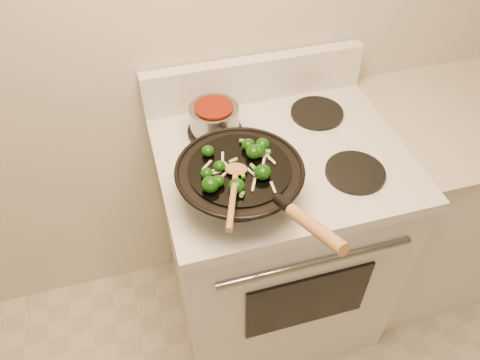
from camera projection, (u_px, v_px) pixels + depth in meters
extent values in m
cube|color=white|center=(274.00, 244.00, 1.82)|extent=(0.76, 0.64, 0.88)
cube|color=white|center=(281.00, 157.00, 1.49)|extent=(0.78, 0.66, 0.04)
cube|color=white|center=(255.00, 79.00, 1.62)|extent=(0.78, 0.05, 0.16)
cylinder|color=gray|center=(316.00, 262.00, 1.35)|extent=(0.60, 0.02, 0.02)
cube|color=black|center=(308.00, 301.00, 1.52)|extent=(0.42, 0.01, 0.28)
cylinder|color=black|center=(240.00, 196.00, 1.33)|extent=(0.18, 0.18, 0.01)
cylinder|color=black|center=(355.00, 172.00, 1.40)|extent=(0.18, 0.18, 0.01)
cylinder|color=black|center=(215.00, 131.00, 1.53)|extent=(0.18, 0.18, 0.01)
cylinder|color=black|center=(317.00, 113.00, 1.60)|extent=(0.18, 0.18, 0.01)
cube|color=white|center=(441.00, 199.00, 1.98)|extent=(0.75, 0.60, 0.88)
cube|color=beige|center=(480.00, 113.00, 1.65)|extent=(0.77, 0.62, 0.03)
torus|color=black|center=(240.00, 170.00, 1.26)|extent=(0.35, 0.35, 0.01)
cylinder|color=black|center=(240.00, 169.00, 1.25)|extent=(0.28, 0.28, 0.01)
cylinder|color=black|center=(283.00, 203.00, 1.10)|extent=(0.04, 0.07, 0.04)
cylinder|color=#A16D3F|center=(316.00, 228.00, 1.00)|extent=(0.08, 0.19, 0.08)
ellipsoid|color=#0E3608|center=(219.00, 166.00, 1.24)|extent=(0.03, 0.03, 0.03)
cylinder|color=#4D772B|center=(223.00, 167.00, 1.24)|extent=(0.02, 0.02, 0.01)
ellipsoid|color=#0E3608|center=(208.00, 151.00, 1.28)|extent=(0.04, 0.04, 0.03)
ellipsoid|color=#0E3608|center=(207.00, 174.00, 1.22)|extent=(0.03, 0.03, 0.03)
ellipsoid|color=#0E3608|center=(262.00, 144.00, 1.29)|extent=(0.04, 0.04, 0.03)
cylinder|color=#4D772B|center=(266.00, 146.00, 1.30)|extent=(0.02, 0.02, 0.01)
ellipsoid|color=#0E3608|center=(218.00, 181.00, 1.20)|extent=(0.04, 0.04, 0.03)
ellipsoid|color=#0E3608|center=(210.00, 184.00, 1.18)|extent=(0.05, 0.05, 0.04)
ellipsoid|color=#0E3608|center=(258.00, 151.00, 1.27)|extent=(0.04, 0.04, 0.04)
cylinder|color=#4D772B|center=(262.00, 153.00, 1.28)|extent=(0.02, 0.02, 0.01)
ellipsoid|color=#0E3608|center=(254.00, 152.00, 1.27)|extent=(0.04, 0.04, 0.04)
ellipsoid|color=#0E3608|center=(237.00, 186.00, 1.18)|extent=(0.04, 0.04, 0.04)
ellipsoid|color=#0E3608|center=(263.00, 172.00, 1.21)|extent=(0.05, 0.05, 0.04)
cylinder|color=#4D772B|center=(268.00, 174.00, 1.23)|extent=(0.02, 0.02, 0.01)
ellipsoid|color=#0E3608|center=(248.00, 145.00, 1.29)|extent=(0.04, 0.04, 0.03)
cube|color=silver|center=(223.00, 157.00, 1.28)|extent=(0.02, 0.04, 0.00)
cube|color=silver|center=(227.00, 166.00, 1.25)|extent=(0.01, 0.04, 0.00)
cube|color=silver|center=(214.00, 171.00, 1.24)|extent=(0.04, 0.01, 0.00)
cube|color=silver|center=(213.00, 174.00, 1.23)|extent=(0.05, 0.01, 0.00)
cube|color=silver|center=(273.00, 187.00, 1.20)|extent=(0.01, 0.04, 0.00)
cube|color=silver|center=(263.00, 163.00, 1.26)|extent=(0.03, 0.05, 0.00)
cube|color=silver|center=(254.00, 184.00, 1.20)|extent=(0.03, 0.05, 0.00)
cube|color=silver|center=(267.00, 154.00, 1.29)|extent=(0.03, 0.03, 0.00)
cube|color=silver|center=(207.00, 165.00, 1.25)|extent=(0.03, 0.03, 0.00)
cube|color=silver|center=(251.00, 172.00, 1.24)|extent=(0.02, 0.04, 0.00)
cube|color=silver|center=(223.00, 175.00, 1.23)|extent=(0.04, 0.03, 0.00)
cube|color=silver|center=(271.00, 159.00, 1.27)|extent=(0.02, 0.04, 0.00)
cylinder|color=#5DA936|center=(233.00, 161.00, 1.26)|extent=(0.02, 0.02, 0.01)
cylinder|color=#5DA936|center=(242.00, 194.00, 1.17)|extent=(0.02, 0.03, 0.02)
cylinder|color=#5DA936|center=(238.00, 184.00, 1.20)|extent=(0.03, 0.02, 0.01)
cylinder|color=#5DA936|center=(266.00, 148.00, 1.30)|extent=(0.02, 0.02, 0.02)
cylinder|color=#5DA936|center=(243.00, 175.00, 1.22)|extent=(0.02, 0.02, 0.02)
cylinder|color=#5DA936|center=(267.00, 175.00, 1.22)|extent=(0.02, 0.03, 0.02)
cylinder|color=#5DA936|center=(253.00, 167.00, 1.24)|extent=(0.02, 0.02, 0.01)
cylinder|color=#5DA936|center=(242.00, 141.00, 1.32)|extent=(0.03, 0.02, 0.02)
cylinder|color=#5DA936|center=(267.00, 152.00, 1.28)|extent=(0.02, 0.02, 0.02)
sphere|color=#F2E7AB|center=(264.00, 177.00, 1.22)|extent=(0.01, 0.01, 0.01)
sphere|color=#F2E7AB|center=(270.00, 159.00, 1.27)|extent=(0.01, 0.01, 0.01)
sphere|color=#F2E7AB|center=(226.00, 164.00, 1.25)|extent=(0.01, 0.01, 0.01)
sphere|color=#F2E7AB|center=(250.00, 153.00, 1.28)|extent=(0.01, 0.01, 0.01)
ellipsoid|color=#A16D3F|center=(236.00, 169.00, 1.23)|extent=(0.07, 0.06, 0.02)
cylinder|color=#A16D3F|center=(233.00, 197.00, 1.12)|extent=(0.10, 0.24, 0.07)
cylinder|color=gray|center=(214.00, 119.00, 1.50)|extent=(0.16, 0.16, 0.09)
cylinder|color=#651104|center=(214.00, 107.00, 1.46)|extent=(0.12, 0.12, 0.01)
cylinder|color=black|center=(227.00, 134.00, 1.38)|extent=(0.02, 0.10, 0.02)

